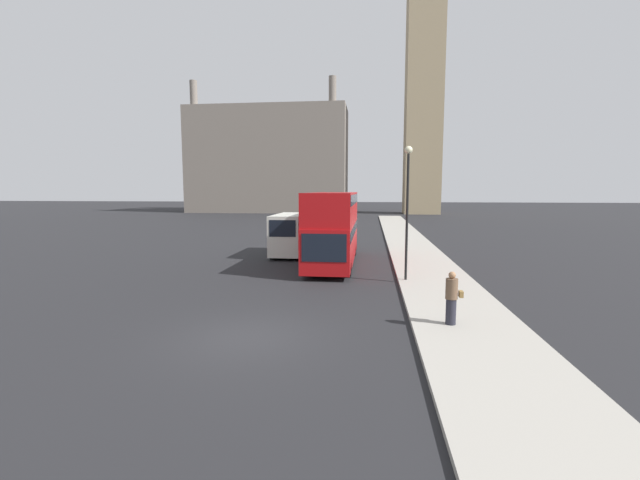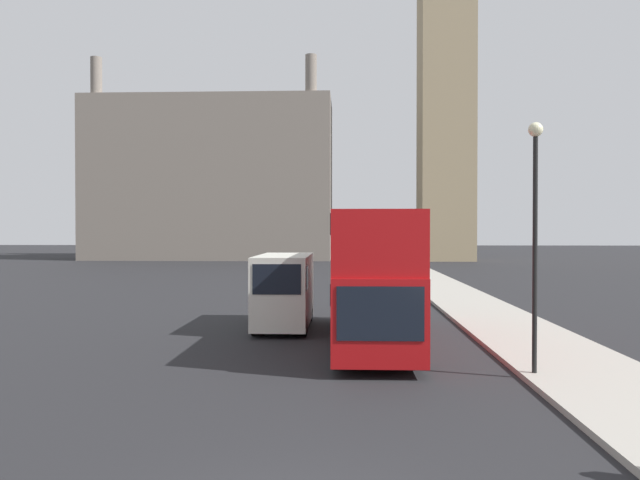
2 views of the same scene
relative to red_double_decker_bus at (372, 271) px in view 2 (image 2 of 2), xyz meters
The scene contains 4 objects.
building_block_distant 63.47m from the red_double_decker_bus, 106.88° to the left, with size 31.16×11.59×25.03m.
red_double_decker_bus is the anchor object (origin of this frame).
white_van 4.45m from the red_double_decker_bus, 136.68° to the left, with size 1.97×5.19×2.77m.
street_lamp 6.37m from the red_double_decker_bus, 50.81° to the right, with size 0.36×0.36×6.23m.
Camera 2 is at (0.64, -7.43, 3.69)m, focal length 35.00 mm.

